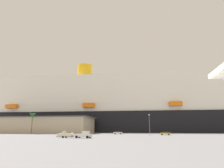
{
  "coord_description": "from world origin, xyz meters",
  "views": [
    {
      "loc": [
        30.92,
        -85.82,
        3.31
      ],
      "look_at": [
        3.83,
        22.34,
        27.84
      ],
      "focal_mm": 31.83,
      "sensor_mm": 36.0,
      "label": 1
    }
  ],
  "objects_px": {
    "cruise_ship": "(133,109)",
    "palm_tree": "(33,116)",
    "parked_car_white_van": "(118,133)",
    "pickup_truck": "(84,135)",
    "small_boat_on_trailer": "(67,135)",
    "street_lamp": "(149,122)",
    "parked_car_yellow_taxi": "(165,133)",
    "parked_car_green_wagon": "(41,132)"
  },
  "relations": [
    {
      "from": "cruise_ship",
      "to": "palm_tree",
      "type": "xyz_separation_m",
      "value": [
        -45.8,
        -52.52,
        -7.49
      ]
    },
    {
      "from": "palm_tree",
      "to": "cruise_ship",
      "type": "bearing_deg",
      "value": 48.91
    },
    {
      "from": "palm_tree",
      "to": "parked_car_white_van",
      "type": "xyz_separation_m",
      "value": [
        44.2,
        9.04,
        -8.24
      ]
    },
    {
      "from": "pickup_truck",
      "to": "palm_tree",
      "type": "distance_m",
      "value": 52.74
    },
    {
      "from": "palm_tree",
      "to": "small_boat_on_trailer",
      "type": "bearing_deg",
      "value": -40.67
    },
    {
      "from": "street_lamp",
      "to": "small_boat_on_trailer",
      "type": "bearing_deg",
      "value": -131.3
    },
    {
      "from": "cruise_ship",
      "to": "palm_tree",
      "type": "bearing_deg",
      "value": -131.09
    },
    {
      "from": "small_boat_on_trailer",
      "to": "parked_car_yellow_taxi",
      "type": "distance_m",
      "value": 45.44
    },
    {
      "from": "pickup_truck",
      "to": "parked_car_white_van",
      "type": "bearing_deg",
      "value": 86.61
    },
    {
      "from": "parked_car_green_wagon",
      "to": "pickup_truck",
      "type": "bearing_deg",
      "value": -44.65
    },
    {
      "from": "cruise_ship",
      "to": "parked_car_yellow_taxi",
      "type": "xyz_separation_m",
      "value": [
        21.86,
        -50.89,
        -15.73
      ]
    },
    {
      "from": "pickup_truck",
      "to": "street_lamp",
      "type": "distance_m",
      "value": 35.14
    },
    {
      "from": "parked_car_green_wagon",
      "to": "parked_car_white_van",
      "type": "bearing_deg",
      "value": -3.93
    },
    {
      "from": "parked_car_green_wagon",
      "to": "parked_car_white_van",
      "type": "xyz_separation_m",
      "value": [
        46.22,
        -3.17,
        0.0
      ]
    },
    {
      "from": "parked_car_green_wagon",
      "to": "parked_car_yellow_taxi",
      "type": "bearing_deg",
      "value": -8.63
    },
    {
      "from": "small_boat_on_trailer",
      "to": "pickup_truck",
      "type": "bearing_deg",
      "value": -3.31
    },
    {
      "from": "pickup_truck",
      "to": "parked_car_yellow_taxi",
      "type": "height_order",
      "value": "pickup_truck"
    },
    {
      "from": "cruise_ship",
      "to": "parked_car_white_van",
      "type": "height_order",
      "value": "cruise_ship"
    },
    {
      "from": "street_lamp",
      "to": "parked_car_green_wagon",
      "type": "height_order",
      "value": "street_lamp"
    },
    {
      "from": "cruise_ship",
      "to": "parked_car_green_wagon",
      "type": "distance_m",
      "value": 64.49
    },
    {
      "from": "parked_car_white_van",
      "to": "parked_car_yellow_taxi",
      "type": "bearing_deg",
      "value": -17.5
    },
    {
      "from": "parked_car_green_wagon",
      "to": "parked_car_white_van",
      "type": "height_order",
      "value": "same"
    },
    {
      "from": "parked_car_green_wagon",
      "to": "parked_car_white_van",
      "type": "distance_m",
      "value": 46.32
    },
    {
      "from": "street_lamp",
      "to": "pickup_truck",
      "type": "bearing_deg",
      "value": -123.44
    },
    {
      "from": "pickup_truck",
      "to": "street_lamp",
      "type": "bearing_deg",
      "value": 56.56
    },
    {
      "from": "palm_tree",
      "to": "street_lamp",
      "type": "distance_m",
      "value": 61.13
    },
    {
      "from": "street_lamp",
      "to": "parked_car_green_wagon",
      "type": "xyz_separation_m",
      "value": [
        -63.02,
        14.26,
        -5.02
      ]
    },
    {
      "from": "parked_car_green_wagon",
      "to": "palm_tree",
      "type": "bearing_deg",
      "value": -80.64
    },
    {
      "from": "small_boat_on_trailer",
      "to": "street_lamp",
      "type": "xyz_separation_m",
      "value": [
        25.22,
        28.7,
        4.89
      ]
    },
    {
      "from": "parked_car_yellow_taxi",
      "to": "parked_car_white_van",
      "type": "relative_size",
      "value": 0.93
    },
    {
      "from": "street_lamp",
      "to": "cruise_ship",
      "type": "bearing_deg",
      "value": 105.57
    },
    {
      "from": "cruise_ship",
      "to": "small_boat_on_trailer",
      "type": "height_order",
      "value": "cruise_ship"
    },
    {
      "from": "palm_tree",
      "to": "parked_car_green_wagon",
      "type": "xyz_separation_m",
      "value": [
        -2.01,
        12.21,
        -8.24
      ]
    },
    {
      "from": "street_lamp",
      "to": "parked_car_white_van",
      "type": "height_order",
      "value": "street_lamp"
    },
    {
      "from": "palm_tree",
      "to": "parked_car_green_wagon",
      "type": "bearing_deg",
      "value": 99.36
    },
    {
      "from": "parked_car_white_van",
      "to": "street_lamp",
      "type": "bearing_deg",
      "value": -33.41
    },
    {
      "from": "palm_tree",
      "to": "parked_car_white_van",
      "type": "distance_m",
      "value": 45.86
    },
    {
      "from": "small_boat_on_trailer",
      "to": "parked_car_white_van",
      "type": "distance_m",
      "value": 40.67
    },
    {
      "from": "street_lamp",
      "to": "parked_car_white_van",
      "type": "relative_size",
      "value": 1.93
    },
    {
      "from": "street_lamp",
      "to": "parked_car_white_van",
      "type": "distance_m",
      "value": 20.75
    },
    {
      "from": "palm_tree",
      "to": "street_lamp",
      "type": "xyz_separation_m",
      "value": [
        61.01,
        -2.05,
        -3.22
      ]
    },
    {
      "from": "cruise_ship",
      "to": "small_boat_on_trailer",
      "type": "bearing_deg",
      "value": -96.86
    }
  ]
}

